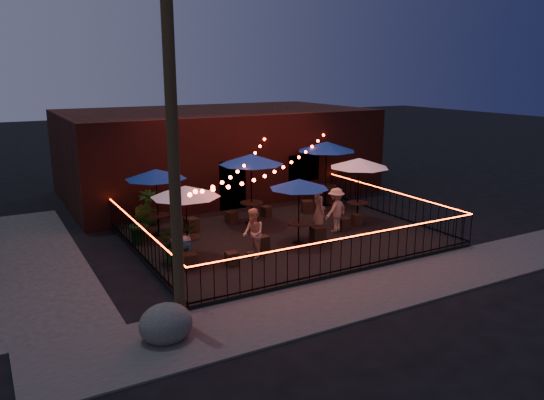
{
  "coord_description": "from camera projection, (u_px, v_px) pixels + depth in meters",
  "views": [
    {
      "loc": [
        -9.08,
        -13.52,
        5.82
      ],
      "look_at": [
        -0.29,
        2.16,
        1.4
      ],
      "focal_mm": 35.0,
      "sensor_mm": 36.0,
      "label": 1
    }
  ],
  "objects": [
    {
      "name": "ground",
      "position": [
        312.0,
        255.0,
        17.15
      ],
      "size": [
        110.0,
        110.0,
        0.0
      ],
      "primitive_type": "plane",
      "color": "black",
      "rests_on": "ground"
    },
    {
      "name": "patio",
      "position": [
        281.0,
        236.0,
        18.83
      ],
      "size": [
        10.0,
        8.0,
        0.15
      ],
      "primitive_type": "cube",
      "color": "black",
      "rests_on": "ground"
    },
    {
      "name": "sidewalk",
      "position": [
        379.0,
        289.0,
        14.39
      ],
      "size": [
        18.0,
        2.5,
        0.05
      ],
      "primitive_type": "cube",
      "color": "#3D3A38",
      "rests_on": "ground"
    },
    {
      "name": "brick_building",
      "position": [
        216.0,
        151.0,
        25.61
      ],
      "size": [
        14.0,
        8.0,
        4.0
      ],
      "color": "#3C1710",
      "rests_on": "ground"
    },
    {
      "name": "utility_pole",
      "position": [
        173.0,
        157.0,
        11.43
      ],
      "size": [
        0.26,
        0.26,
        8.0
      ],
      "primitive_type": "cylinder",
      "color": "#3C2D18",
      "rests_on": "ground"
    },
    {
      "name": "fence_front",
      "position": [
        351.0,
        254.0,
        15.3
      ],
      "size": [
        10.0,
        0.04,
        1.04
      ],
      "color": "black",
      "rests_on": "patio"
    },
    {
      "name": "fence_left",
      "position": [
        141.0,
        242.0,
        16.31
      ],
      "size": [
        0.04,
        8.0,
        1.04
      ],
      "rotation": [
        0.0,
        0.0,
        1.57
      ],
      "color": "black",
      "rests_on": "patio"
    },
    {
      "name": "fence_right",
      "position": [
        390.0,
        203.0,
        21.06
      ],
      "size": [
        0.04,
        8.0,
        1.04
      ],
      "rotation": [
        0.0,
        0.0,
        1.57
      ],
      "color": "black",
      "rests_on": "patio"
    },
    {
      "name": "festoon_lights",
      "position": [
        260.0,
        173.0,
        17.51
      ],
      "size": [
        10.02,
        8.72,
        1.32
      ],
      "color": "red",
      "rests_on": "ground"
    },
    {
      "name": "cafe_table_0",
      "position": [
        185.0,
        192.0,
        15.81
      ],
      "size": [
        2.68,
        2.68,
        2.32
      ],
      "rotation": [
        0.0,
        0.0,
        0.33
      ],
      "color": "black",
      "rests_on": "patio"
    },
    {
      "name": "cafe_table_1",
      "position": [
        156.0,
        175.0,
        18.27
      ],
      "size": [
        2.73,
        2.73,
        2.36
      ],
      "rotation": [
        0.0,
        0.0,
        0.34
      ],
      "color": "black",
      "rests_on": "patio"
    },
    {
      "name": "cafe_table_2",
      "position": [
        299.0,
        185.0,
        17.41
      ],
      "size": [
        2.01,
        2.01,
        2.2
      ],
      "rotation": [
        0.0,
        0.0,
        -0.01
      ],
      "color": "black",
      "rests_on": "patio"
    },
    {
      "name": "cafe_table_3",
      "position": [
        251.0,
        160.0,
        19.57
      ],
      "size": [
        3.2,
        3.2,
        2.67
      ],
      "rotation": [
        0.0,
        0.0,
        -0.42
      ],
      "color": "black",
      "rests_on": "patio"
    },
    {
      "name": "cafe_table_4",
      "position": [
        359.0,
        164.0,
        19.83
      ],
      "size": [
        2.66,
        2.66,
        2.48
      ],
      "rotation": [
        0.0,
        0.0,
        -0.2
      ],
      "color": "black",
      "rests_on": "patio"
    },
    {
      "name": "cafe_table_5",
      "position": [
        327.0,
        147.0,
        22.34
      ],
      "size": [
        2.97,
        2.97,
        2.75
      ],
      "rotation": [
        0.0,
        0.0,
        -0.22
      ],
      "color": "black",
      "rests_on": "patio"
    },
    {
      "name": "bistro_chair_0",
      "position": [
        190.0,
        261.0,
        15.5
      ],
      "size": [
        0.43,
        0.43,
        0.47
      ],
      "primitive_type": "cube",
      "rotation": [
        0.0,
        0.0,
        -0.1
      ],
      "color": "black",
      "rests_on": "patio"
    },
    {
      "name": "bistro_chair_1",
      "position": [
        232.0,
        259.0,
        15.77
      ],
      "size": [
        0.38,
        0.38,
        0.41
      ],
      "primitive_type": "cube",
      "rotation": [
        0.0,
        0.0,
        3.04
      ],
      "color": "black",
      "rests_on": "patio"
    },
    {
      "name": "bistro_chair_2",
      "position": [
        144.0,
        232.0,
        18.34
      ],
      "size": [
        0.47,
        0.47,
        0.44
      ],
      "primitive_type": "cube",
      "rotation": [
        0.0,
        0.0,
        0.34
      ],
      "color": "black",
      "rests_on": "patio"
    },
    {
      "name": "bistro_chair_3",
      "position": [
        191.0,
        225.0,
        19.04
      ],
      "size": [
        0.49,
        0.49,
        0.5
      ],
      "primitive_type": "cube",
      "rotation": [
        0.0,
        0.0,
        3.3
      ],
      "color": "black",
      "rests_on": "patio"
    },
    {
      "name": "bistro_chair_4",
      "position": [
        262.0,
        243.0,
        17.13
      ],
      "size": [
        0.39,
        0.39,
        0.46
      ],
      "primitive_type": "cube",
      "rotation": [
        0.0,
        0.0,
        -0.0
      ],
      "color": "black",
      "rests_on": "patio"
    },
    {
      "name": "bistro_chair_5",
      "position": [
        318.0,
        234.0,
        17.96
      ],
      "size": [
        0.48,
        0.48,
        0.51
      ],
      "primitive_type": "cube",
      "rotation": [
        0.0,
        0.0,
        3.03
      ],
      "color": "black",
      "rests_on": "patio"
    },
    {
      "name": "bistro_chair_6",
      "position": [
        231.0,
        217.0,
        20.14
      ],
      "size": [
        0.44,
        0.44,
        0.44
      ],
      "primitive_type": "cube",
      "rotation": [
        0.0,
        0.0,
        0.21
      ],
      "color": "black",
      "rests_on": "patio"
    },
    {
      "name": "bistro_chair_7",
      "position": [
        266.0,
        211.0,
        21.09
      ],
      "size": [
        0.43,
        0.43,
        0.41
      ],
      "primitive_type": "cube",
      "rotation": [
        0.0,
        0.0,
        3.43
      ],
      "color": "black",
      "rests_on": "patio"
    },
    {
      "name": "bistro_chair_8",
      "position": [
        343.0,
        224.0,
        19.28
      ],
      "size": [
        0.39,
        0.39,
        0.46
      ],
      "primitive_type": "cube",
      "rotation": [
        0.0,
        0.0,
        -0.0
      ],
      "color": "black",
      "rests_on": "patio"
    },
    {
      "name": "bistro_chair_9",
      "position": [
        357.0,
        220.0,
        19.88
      ],
      "size": [
        0.45,
        0.45,
        0.41
      ],
      "primitive_type": "cube",
      "rotation": [
        0.0,
        0.0,
        2.78
      ],
      "color": "black",
      "rests_on": "patio"
    },
    {
      "name": "bistro_chair_10",
      "position": [
        307.0,
        207.0,
        21.64
      ],
      "size": [
        0.53,
        0.53,
        0.49
      ],
      "primitive_type": "cube",
      "rotation": [
        0.0,
        0.0,
        -0.35
      ],
      "color": "black",
      "rests_on": "patio"
    },
    {
      "name": "bistro_chair_11",
      "position": [
        335.0,
        201.0,
        22.74
      ],
      "size": [
        0.37,
        0.37,
        0.4
      ],
      "primitive_type": "cube",
      "rotation": [
        0.0,
        0.0,
        3.23
      ],
      "color": "black",
      "rests_on": "patio"
    },
    {
      "name": "patron_a",
      "position": [
        319.0,
        212.0,
        18.24
      ],
      "size": [
        0.59,
        0.76,
        1.86
      ],
      "primitive_type": "imported",
      "rotation": [
        0.0,
        0.0,
        1.34
      ],
      "color": "tan",
      "rests_on": "patio"
    },
    {
      "name": "patron_b",
      "position": [
        253.0,
        233.0,
        16.31
      ],
      "size": [
        0.69,
        0.83,
        1.56
      ],
      "primitive_type": "imported",
      "rotation": [
        0.0,
        0.0,
        -1.71
      ],
      "color": "beige",
      "rests_on": "patio"
    },
    {
      "name": "patron_c",
      "position": [
        336.0,
        210.0,
        18.99
      ],
      "size": [
        1.16,
        0.87,
        1.6
      ],
      "primitive_type": "imported",
      "rotation": [
        0.0,
        0.0,
        3.44
      ],
      "color": "#D6A393",
      "rests_on": "patio"
    },
    {
      "name": "potted_shrub_a",
      "position": [
        177.0,
        241.0,
        15.9
      ],
      "size": [
        1.49,
        1.39,
        1.35
      ],
      "primitive_type": "imported",
      "rotation": [
        0.0,
        0.0,
        0.33
      ],
      "color": "#103B0D",
      "rests_on": "patio"
    },
    {
      "name": "potted_shrub_b",
      "position": [
        140.0,
        223.0,
        17.7
      ],
      "size": [
        0.96,
        0.88,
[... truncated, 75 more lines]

